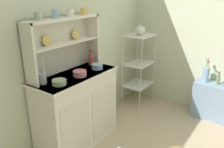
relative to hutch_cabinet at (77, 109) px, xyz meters
The scene contains 17 objects.
wall_back 0.84m from the hutch_cabinet, 65.45° to the left, with size 3.84×0.05×2.50m, color beige.
hutch_cabinet is the anchor object (origin of this frame).
hutch_shelf_unit 0.80m from the hutch_cabinet, 90.00° to the left, with size 0.94×0.18×0.61m.
bakers_rack 1.38m from the hutch_cabinet, ahead, with size 0.47×0.34×1.12m.
side_shelf_blue 1.93m from the hutch_cabinet, 35.94° to the right, with size 0.28×0.48×0.53m, color #849EBC.
cup_sage_0 1.12m from the hutch_cabinet, 158.55° to the left, with size 0.09×0.07×0.08m.
cup_sky_1 1.09m from the hutch_cabinet, 129.34° to the left, with size 0.08×0.07×0.09m.
cup_cream_2 1.09m from the hutch_cabinet, 50.87° to the left, with size 0.10×0.08×0.08m.
cup_gold_3 1.13m from the hutch_cabinet, 21.17° to the left, with size 0.09×0.08×0.08m.
bowl_mixing_large 0.55m from the hutch_cabinet, 166.03° to the right, with size 0.14×0.14×0.05m, color #9EB78E.
bowl_floral_medium 0.47m from the hutch_cabinet, 90.00° to the right, with size 0.15×0.15×0.06m, color #D17A84.
bowl_cream_small 0.55m from the hutch_cabinet, 13.97° to the right, with size 0.13×0.13×0.06m, color #8EB2D1.
jam_bottle 0.63m from the hutch_cabinet, 13.02° to the left, with size 0.06×0.06×0.18m.
utensil_jar 0.62m from the hutch_cabinet, 168.23° to the left, with size 0.08×0.08×0.25m.
porcelain_teapot 1.54m from the hutch_cabinet, ahead, with size 0.23×0.14×0.16m.
flower_vase 1.87m from the hutch_cabinet, 32.93° to the right, with size 0.09×0.09×0.36m.
oil_bottle 1.96m from the hutch_cabinet, 37.08° to the right, with size 0.05×0.05×0.18m.
Camera 1 is at (-1.83, -0.35, 1.76)m, focal length 37.39 mm.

